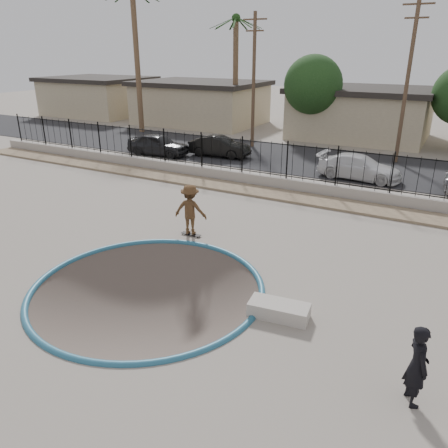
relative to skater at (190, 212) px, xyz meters
name	(u,v)px	position (x,y,z in m)	size (l,w,h in m)	color
ground	(296,201)	(1.03, 9.00, -2.06)	(120.00, 120.00, 2.20)	slate
bowl_pit	(148,288)	(1.03, -4.00, -0.96)	(6.84, 6.84, 1.80)	#50443D
coping_ring	(148,288)	(1.03, -4.00, -0.96)	(7.04, 7.04, 0.20)	#255F7B
rock_strip	(277,194)	(1.03, 6.20, -0.91)	(42.00, 1.60, 0.11)	#958061
retaining_wall	(286,184)	(1.03, 7.30, -0.66)	(42.00, 0.45, 0.60)	#9E968B
fence	(287,161)	(1.03, 7.30, 0.54)	(40.00, 0.04, 1.80)	black
street	(324,162)	(1.03, 14.00, -0.95)	(90.00, 8.00, 0.04)	black
house_west_far	(98,96)	(-26.97, 23.50, 1.01)	(10.60, 8.60, 3.90)	tan
house_west	(201,102)	(-13.97, 23.50, 1.01)	(11.60, 8.60, 3.90)	tan
house_center	(361,112)	(1.03, 23.50, 1.01)	(10.60, 8.60, 3.90)	tan
palm_left	(135,32)	(-15.97, 17.00, 6.99)	(2.30, 2.30, 11.30)	brown
palm_mid	(236,49)	(-8.97, 21.00, 5.72)	(2.30, 2.30, 9.30)	brown
utility_pole_left	(254,79)	(-4.97, 16.00, 3.74)	(1.70, 0.24, 9.00)	#473323
utility_pole_mid	(407,80)	(5.03, 16.00, 3.99)	(1.70, 0.24, 9.50)	#473323
street_tree_left	(313,85)	(-1.97, 20.00, 3.22)	(4.32, 4.32, 6.36)	#473323
skater	(190,212)	(0.00, 0.00, 0.00)	(1.25, 0.72, 1.93)	brown
skateboard	(191,234)	(0.00, 0.00, -0.91)	(0.82, 0.21, 0.07)	black
videographer	(417,365)	(8.53, -5.02, -0.07)	(0.65, 0.43, 1.78)	black
concrete_ledge	(279,310)	(5.03, -3.49, -0.76)	(1.60, 0.70, 0.40)	#AEA59A
car_a	(158,144)	(-9.27, 10.40, -0.22)	(1.68, 4.17, 1.42)	black
car_b	(219,146)	(-5.47, 12.00, -0.26)	(1.41, 4.03, 1.33)	black
car_c	(359,167)	(3.84, 11.00, -0.28)	(1.83, 4.50, 1.30)	silver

